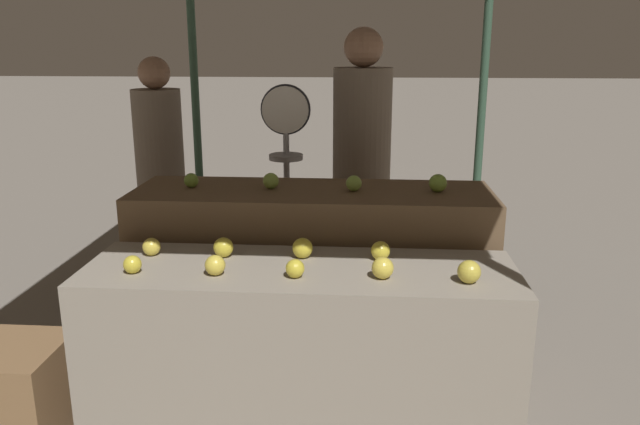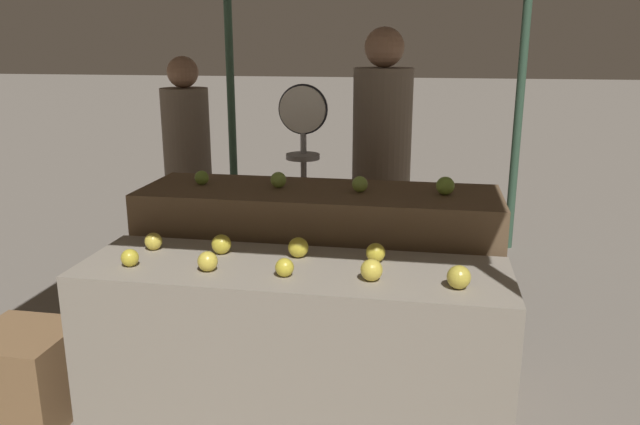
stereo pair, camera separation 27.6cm
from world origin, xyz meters
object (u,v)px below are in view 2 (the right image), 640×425
person_vendor_at_scale (382,154)px  produce_scale (303,153)px  person_customer_left (187,156)px  wooden_crate_side (26,375)px

person_vendor_at_scale → produce_scale: bearing=46.9°
person_customer_left → wooden_crate_side: (-0.12, -1.79, -0.73)m
person_customer_left → wooden_crate_side: bearing=65.4°
produce_scale → person_vendor_at_scale: size_ratio=0.82×
produce_scale → wooden_crate_side: size_ratio=3.42×
produce_scale → wooden_crate_side: (-1.07, -1.24, -0.87)m
produce_scale → person_customer_left: size_ratio=0.91×
person_vendor_at_scale → wooden_crate_side: size_ratio=4.16×
person_vendor_at_scale → person_customer_left: size_ratio=1.11×
wooden_crate_side → produce_scale: bearing=49.3°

